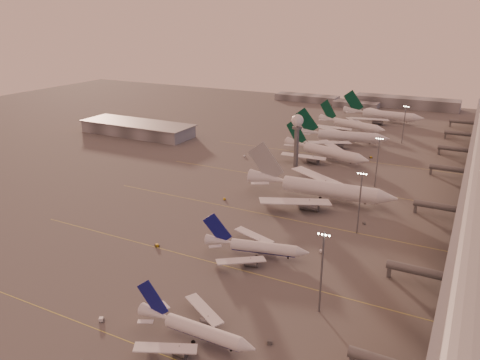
% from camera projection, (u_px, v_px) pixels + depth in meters
% --- Properties ---
extents(ground, '(700.00, 700.00, 0.00)m').
position_uv_depth(ground, '(154.00, 264.00, 157.58)').
color(ground, '#555353').
rests_on(ground, ground).
extents(taxiway_markings, '(180.00, 185.25, 0.02)m').
position_uv_depth(taxiway_markings, '(297.00, 220.00, 191.46)').
color(taxiway_markings, '#D6CE4B').
rests_on(taxiway_markings, ground).
extents(hangar, '(82.00, 27.00, 8.50)m').
position_uv_depth(hangar, '(137.00, 128.00, 325.19)').
color(hangar, '#5A5C60').
rests_on(hangar, ground).
extents(radar_tower, '(6.40, 6.40, 31.10)m').
position_uv_depth(radar_tower, '(297.00, 130.00, 248.80)').
color(radar_tower, slate).
rests_on(radar_tower, ground).
extents(mast_a, '(3.60, 0.56, 25.00)m').
position_uv_depth(mast_a, '(322.00, 269.00, 127.88)').
color(mast_a, slate).
rests_on(mast_a, ground).
extents(mast_b, '(3.60, 0.56, 25.00)m').
position_uv_depth(mast_b, '(360.00, 200.00, 175.20)').
color(mast_b, slate).
rests_on(mast_b, ground).
extents(mast_c, '(3.60, 0.56, 25.00)m').
position_uv_depth(mast_c, '(377.00, 160.00, 223.39)').
color(mast_c, slate).
rests_on(mast_c, ground).
extents(mast_d, '(3.60, 0.56, 25.00)m').
position_uv_depth(mast_d, '(404.00, 123.00, 299.56)').
color(mast_d, slate).
rests_on(mast_d, ground).
extents(distant_horizon, '(165.00, 37.50, 9.00)m').
position_uv_depth(distant_horizon, '(374.00, 101.00, 427.22)').
color(distant_horizon, '#5A5C60').
rests_on(distant_horizon, ground).
extents(narrowbody_near, '(35.23, 28.16, 13.78)m').
position_uv_depth(narrowbody_near, '(195.00, 331.00, 119.96)').
color(narrowbody_near, white).
rests_on(narrowbody_near, ground).
extents(narrowbody_mid, '(37.06, 29.26, 14.68)m').
position_uv_depth(narrowbody_mid, '(256.00, 248.00, 161.69)').
color(narrowbody_mid, white).
rests_on(narrowbody_mid, ground).
extents(widebody_white, '(69.03, 55.21, 24.27)m').
position_uv_depth(widebody_white, '(320.00, 191.00, 210.31)').
color(widebody_white, white).
rests_on(widebody_white, ground).
extents(greentail_a, '(55.29, 44.01, 20.66)m').
position_uv_depth(greentail_a, '(325.00, 153.00, 269.20)').
color(greentail_a, white).
rests_on(greentail_a, ground).
extents(greentail_b, '(60.83, 48.76, 22.22)m').
position_uv_depth(greentail_b, '(341.00, 138.00, 302.03)').
color(greentail_b, white).
rests_on(greentail_b, ground).
extents(greentail_c, '(52.98, 42.07, 20.01)m').
position_uv_depth(greentail_c, '(351.00, 126.00, 335.21)').
color(greentail_c, white).
rests_on(greentail_c, ground).
extents(greentail_d, '(62.88, 50.72, 22.83)m').
position_uv_depth(greentail_d, '(383.00, 117.00, 363.75)').
color(greentail_d, white).
rests_on(greentail_d, ground).
extents(gsv_truck_a, '(6.42, 4.88, 2.47)m').
position_uv_depth(gsv_truck_a, '(103.00, 318.00, 127.69)').
color(gsv_truck_a, silver).
rests_on(gsv_truck_a, ground).
extents(gsv_catering_a, '(5.99, 4.36, 4.49)m').
position_uv_depth(gsv_catering_a, '(271.00, 337.00, 118.65)').
color(gsv_catering_a, '#4E5053').
rests_on(gsv_catering_a, ground).
extents(gsv_tug_mid, '(3.82, 3.50, 0.94)m').
position_uv_depth(gsv_tug_mid, '(157.00, 245.00, 169.13)').
color(gsv_tug_mid, gold).
rests_on(gsv_tug_mid, ground).
extents(gsv_truck_b, '(6.05, 2.82, 2.35)m').
position_uv_depth(gsv_truck_b, '(322.00, 250.00, 164.16)').
color(gsv_truck_b, silver).
rests_on(gsv_truck_b, ground).
extents(gsv_truck_c, '(4.39, 4.79, 1.94)m').
position_uv_depth(gsv_truck_c, '(225.00, 198.00, 211.38)').
color(gsv_truck_c, gold).
rests_on(gsv_truck_c, ground).
extents(gsv_catering_b, '(4.66, 3.26, 3.50)m').
position_uv_depth(gsv_catering_b, '(365.00, 220.00, 186.46)').
color(gsv_catering_b, '#4E5053').
rests_on(gsv_catering_b, ground).
extents(gsv_tug_far, '(3.42, 3.45, 0.87)m').
position_uv_depth(gsv_tug_far, '(302.00, 184.00, 230.58)').
color(gsv_tug_far, silver).
rests_on(gsv_tug_far, ground).
extents(gsv_truck_d, '(2.82, 5.78, 2.24)m').
position_uv_depth(gsv_truck_d, '(245.00, 155.00, 274.85)').
color(gsv_truck_d, silver).
rests_on(gsv_truck_d, ground).
extents(gsv_tug_hangar, '(3.98, 3.31, 0.98)m').
position_uv_depth(gsv_tug_hangar, '(371.00, 157.00, 272.71)').
color(gsv_tug_hangar, gold).
rests_on(gsv_tug_hangar, ground).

